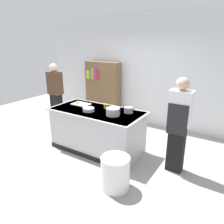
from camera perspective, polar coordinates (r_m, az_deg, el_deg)
name	(u,v)px	position (r m, az deg, el deg)	size (l,w,h in m)	color
ground_plane	(98,149)	(4.76, -3.89, -9.89)	(10.00, 10.00, 0.00)	#9E9991
back_wall	(141,70)	(6.05, 7.83, 11.15)	(6.40, 0.12, 3.00)	silver
counter_island	(97,129)	(4.55, -4.03, -4.73)	(1.98, 0.98, 0.90)	#B7BABF
cutting_board	(81,104)	(4.84, -8.35, 2.12)	(0.40, 0.28, 0.02)	silver
onion	(78,102)	(4.83, -9.29, 2.61)	(0.07, 0.07, 0.07)	tan
stock_pot	(113,112)	(4.06, 0.27, 0.08)	(0.33, 0.27, 0.15)	#B7BABF
sauce_pan	(129,110)	(4.23, 4.52, 0.56)	(0.25, 0.18, 0.12)	#99999E
mixing_bowl	(89,110)	(4.34, -6.35, 0.67)	(0.24, 0.24, 0.07)	#B7BABF
juice_cup	(105,106)	(4.50, -1.81, 1.58)	(0.07, 0.07, 0.10)	yellow
trash_bin	(115,173)	(3.50, 0.90, -16.11)	(0.46, 0.46, 0.55)	white
person_chef	(179,124)	(3.82, 17.55, -3.04)	(0.38, 0.25, 1.72)	black
person_guest	(56,94)	(5.95, -14.99, 4.81)	(0.38, 0.24, 1.72)	black
bookshelf	(103,90)	(6.44, -2.52, 5.91)	(1.10, 0.31, 1.70)	brown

